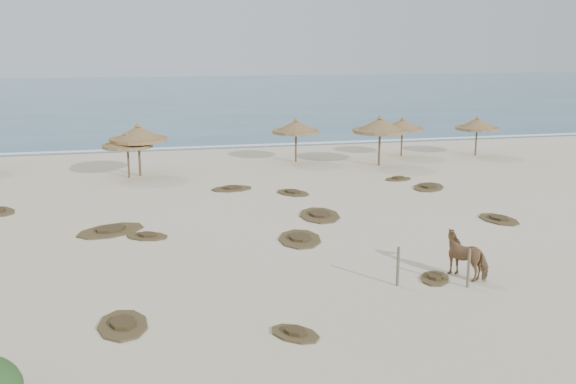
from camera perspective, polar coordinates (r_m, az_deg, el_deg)
The scene contains 24 objects.
ground at distance 20.70m, azimuth 1.82°, elevation -7.07°, with size 160.00×160.00×0.00m, color beige.
ocean at distance 94.17m, azimuth -10.08°, elevation 8.57°, with size 200.00×100.00×0.01m, color #265572.
foam_line at distance 45.61m, azimuth -6.59°, elevation 4.02°, with size 70.00×0.60×0.01m, color white.
palapa_1 at distance 35.59m, azimuth -14.10°, elevation 4.36°, with size 3.54×3.54×2.54m.
palapa_2 at distance 35.86m, azimuth -13.17°, elevation 4.99°, with size 3.45×3.45×2.95m.
palapa_3 at distance 39.21m, azimuth 0.71°, elevation 5.75°, with size 3.58×3.58×2.73m.
palapa_4 at distance 38.36m, azimuth 8.19°, elevation 5.80°, with size 4.12×4.12×3.03m.
palapa_5 at distance 41.90m, azimuth 10.13°, elevation 5.85°, with size 2.78×2.78×2.57m.
palapa_6 at distance 43.22m, azimuth 16.47°, elevation 5.76°, with size 3.47×3.47×2.59m.
horse at distance 20.81m, azimuth 15.66°, elevation -5.44°, with size 0.75×1.64×1.39m, color #9A6946.
fence_post_near at distance 19.60m, azimuth 9.75°, elevation -6.54°, with size 0.09×0.09×1.22m, color #5F5847.
fence_post_far at distance 19.95m, azimuth 15.75°, elevation -6.52°, with size 0.09×0.09×1.21m, color #5F5847.
scrub_1 at distance 25.85m, azimuth -15.48°, elevation -3.29°, with size 3.27×2.93×0.16m.
scrub_2 at distance 24.77m, azimuth -12.41°, elevation -3.83°, with size 1.93×1.68×0.16m.
scrub_3 at distance 27.13m, azimuth 2.83°, elevation -2.05°, with size 2.00×2.79×0.16m.
scrub_4 at distance 27.88m, azimuth 18.22°, elevation -2.29°, with size 1.60×2.18×0.16m.
scrub_5 at distance 33.13m, azimuth 12.38°, elevation 0.45°, with size 2.56×2.71×0.16m.
scrub_7 at distance 31.14m, azimuth 0.43°, elevation -0.04°, with size 2.01×2.22×0.16m.
scrub_9 at distance 23.88m, azimuth 1.05°, elevation -4.16°, with size 1.99×2.68×0.16m.
scrub_10 at distance 34.83m, azimuth 9.77°, elevation 1.18°, with size 1.69×1.27×0.16m.
scrub_11 at distance 17.42m, azimuth -14.47°, elevation -11.34°, with size 1.41×2.06×0.16m.
scrub_12 at distance 20.51m, azimuth 12.92°, elevation -7.45°, with size 1.42×1.61×0.16m.
scrub_13 at distance 32.14m, azimuth -5.01°, elevation 0.32°, with size 2.25×1.63×0.16m.
scrub_14 at distance 16.44m, azimuth 0.62°, elevation -12.43°, with size 1.57×1.64×0.16m.
Camera 1 is at (-5.02, -18.77, 7.14)m, focal length 40.00 mm.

